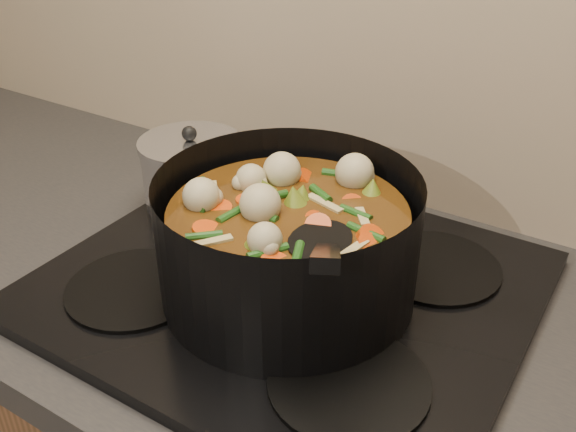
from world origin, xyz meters
The scene contains 3 objects.
stovetop centered at (0.00, 1.93, 0.92)m, with size 0.62×0.54×0.03m.
stockpot centered at (0.01, 1.91, 1.01)m, with size 0.41×0.43×0.24m.
saucepan centered at (-0.24, 2.03, 0.99)m, with size 0.16×0.16×0.13m.
Camera 1 is at (0.38, 1.33, 1.45)m, focal length 40.00 mm.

